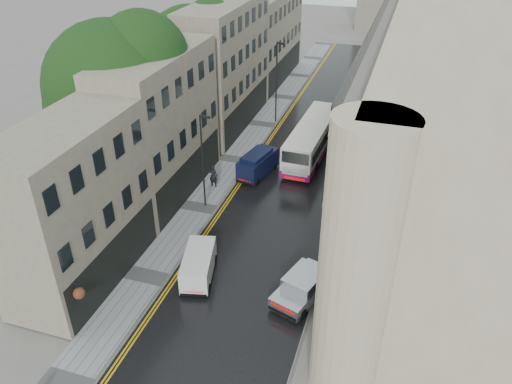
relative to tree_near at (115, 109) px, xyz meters
The scene contains 15 objects.
road 16.14m from the tree_near, 30.96° to the left, with size 9.00×85.00×0.02m, color black.
left_sidewalk 12.16m from the tree_near, 48.44° to the left, with size 2.70×85.00×0.12m, color gray.
right_sidewalk 20.59m from the tree_near, 22.73° to the left, with size 1.80×85.00×0.12m, color slate.
old_shop_row 10.50m from the tree_near, 73.04° to the left, with size 4.50×56.00×12.00m, color gray, non-canonical shape.
modern_block 23.58m from the tree_near, 14.74° to the left, with size 8.00×40.00×14.00m, color #C7B494, non-canonical shape.
tree_near is the anchor object (origin of this frame).
tree_far 13.02m from the tree_near, 88.68° to the left, with size 9.24×9.24×12.46m, color black, non-canonical shape.
cream_bus 14.81m from the tree_near, 33.13° to the left, with size 2.55×11.20×3.05m, color white, non-canonical shape.
white_lorry 23.46m from the tree_near, 51.18° to the left, with size 2.50×8.34×4.38m, color silver, non-canonical shape.
silver_hatchback 18.50m from the tree_near, 31.23° to the right, with size 1.97×4.50×1.69m, color #A6A7AB, non-canonical shape.
white_van 14.64m from the tree_near, 45.92° to the right, with size 1.70×3.96×1.79m, color silver, non-canonical shape.
navy_van 10.92m from the tree_near, 27.47° to the left, with size 1.74×4.35×2.22m, color black, non-canonical shape.
pedestrian 9.11m from the tree_near, 20.71° to the left, with size 0.70×0.46×1.93m, color black.
lamp_post_near 7.65m from the tree_near, ahead, with size 0.83×0.18×7.36m, color black, non-canonical shape.
lamp_post_far 18.70m from the tree_near, 65.29° to the left, with size 0.92×0.21×8.20m, color black, non-canonical shape.
Camera 1 is at (7.83, -9.86, 20.74)m, focal length 35.00 mm.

